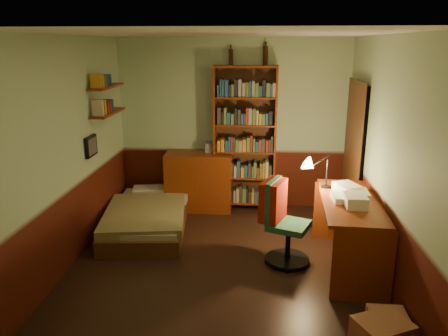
# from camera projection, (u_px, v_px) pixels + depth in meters

# --- Properties ---
(floor) EXTENTS (3.50, 4.00, 0.02)m
(floor) POSITION_uv_depth(u_px,v_px,m) (222.00, 264.00, 5.17)
(floor) COLOR black
(floor) RESTS_ON ground
(ceiling) EXTENTS (3.50, 4.00, 0.02)m
(ceiling) POSITION_uv_depth(u_px,v_px,m) (222.00, 33.00, 4.45)
(ceiling) COLOR silver
(ceiling) RESTS_ON wall_back
(wall_back) EXTENTS (3.50, 0.02, 2.60)m
(wall_back) POSITION_uv_depth(u_px,v_px,m) (233.00, 124.00, 6.74)
(wall_back) COLOR #9EBB93
(wall_back) RESTS_ON ground
(wall_left) EXTENTS (0.02, 4.00, 2.60)m
(wall_left) POSITION_uv_depth(u_px,v_px,m) (68.00, 154.00, 4.94)
(wall_left) COLOR #9EBB93
(wall_left) RESTS_ON ground
(wall_right) EXTENTS (0.02, 4.00, 2.60)m
(wall_right) POSITION_uv_depth(u_px,v_px,m) (386.00, 160.00, 4.68)
(wall_right) COLOR #9EBB93
(wall_right) RESTS_ON ground
(wall_front) EXTENTS (3.50, 0.02, 2.60)m
(wall_front) POSITION_uv_depth(u_px,v_px,m) (197.00, 232.00, 2.88)
(wall_front) COLOR #9EBB93
(wall_front) RESTS_ON ground
(doorway) EXTENTS (0.06, 0.90, 2.00)m
(doorway) POSITION_uv_depth(u_px,v_px,m) (354.00, 157.00, 6.01)
(doorway) COLOR black
(doorway) RESTS_ON ground
(door_trim) EXTENTS (0.02, 0.98, 2.08)m
(door_trim) POSITION_uv_depth(u_px,v_px,m) (352.00, 157.00, 6.01)
(door_trim) COLOR #472814
(door_trim) RESTS_ON ground
(bed) EXTENTS (1.17, 1.96, 0.56)m
(bed) POSITION_uv_depth(u_px,v_px,m) (148.00, 209.00, 6.10)
(bed) COLOR olive
(bed) RESTS_ON ground
(dresser) EXTENTS (1.01, 0.50, 0.90)m
(dresser) POSITION_uv_depth(u_px,v_px,m) (199.00, 181.00, 6.77)
(dresser) COLOR #67270D
(dresser) RESTS_ON ground
(mini_stereo) EXTENTS (0.30, 0.25, 0.14)m
(mini_stereo) POSITION_uv_depth(u_px,v_px,m) (213.00, 147.00, 6.73)
(mini_stereo) COLOR #B2B2B7
(mini_stereo) RESTS_ON dresser
(bookshelf) EXTENTS (0.95, 0.31, 2.20)m
(bookshelf) POSITION_uv_depth(u_px,v_px,m) (245.00, 140.00, 6.62)
(bookshelf) COLOR #67270D
(bookshelf) RESTS_ON ground
(bottle_left) EXTENTS (0.08, 0.08, 0.23)m
(bottle_left) POSITION_uv_depth(u_px,v_px,m) (231.00, 57.00, 6.41)
(bottle_left) COLOR black
(bottle_left) RESTS_ON bookshelf
(bottle_right) EXTENTS (0.09, 0.09, 0.27)m
(bottle_right) POSITION_uv_depth(u_px,v_px,m) (265.00, 56.00, 6.37)
(bottle_right) COLOR black
(bottle_right) RESTS_ON bookshelf
(desk) EXTENTS (0.71, 1.55, 0.81)m
(desk) POSITION_uv_depth(u_px,v_px,m) (348.00, 234.00, 5.00)
(desk) COLOR #67270D
(desk) RESTS_ON ground
(paper_stack) EXTENTS (0.32, 0.37, 0.12)m
(paper_stack) POSITION_uv_depth(u_px,v_px,m) (347.00, 189.00, 5.06)
(paper_stack) COLOR silver
(paper_stack) RESTS_ON desk
(desk_lamp) EXTENTS (0.20, 0.20, 0.58)m
(desk_lamp) POSITION_uv_depth(u_px,v_px,m) (327.00, 164.00, 5.23)
(desk_lamp) COLOR black
(desk_lamp) RESTS_ON desk
(office_chair) EXTENTS (0.57, 0.54, 0.91)m
(office_chair) POSITION_uv_depth(u_px,v_px,m) (289.00, 227.00, 5.06)
(office_chair) COLOR #275639
(office_chair) RESTS_ON ground
(red_jacket) EXTENTS (0.33, 0.44, 0.47)m
(red_jacket) POSITION_uv_depth(u_px,v_px,m) (285.00, 175.00, 4.69)
(red_jacket) COLOR #A51E0B
(red_jacket) RESTS_ON office_chair
(wall_shelf_lower) EXTENTS (0.20, 0.90, 0.03)m
(wall_shelf_lower) POSITION_uv_depth(u_px,v_px,m) (108.00, 113.00, 5.90)
(wall_shelf_lower) COLOR #67270D
(wall_shelf_lower) RESTS_ON wall_left
(wall_shelf_upper) EXTENTS (0.20, 0.90, 0.03)m
(wall_shelf_upper) POSITION_uv_depth(u_px,v_px,m) (106.00, 87.00, 5.81)
(wall_shelf_upper) COLOR #67270D
(wall_shelf_upper) RESTS_ON wall_left
(framed_picture) EXTENTS (0.04, 0.32, 0.26)m
(framed_picture) POSITION_uv_depth(u_px,v_px,m) (91.00, 146.00, 5.53)
(framed_picture) COLOR black
(framed_picture) RESTS_ON wall_left
(cardboard_box_b) EXTENTS (0.33, 0.27, 0.23)m
(cardboard_box_b) POSITION_uv_depth(u_px,v_px,m) (387.00, 324.00, 3.86)
(cardboard_box_b) COLOR #A66B47
(cardboard_box_b) RESTS_ON ground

